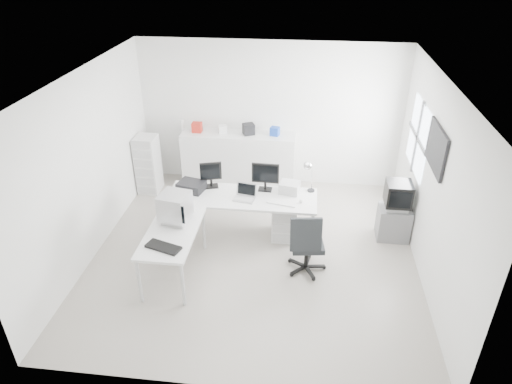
# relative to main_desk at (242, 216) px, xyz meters

# --- Properties ---
(floor) EXTENTS (5.00, 5.00, 0.01)m
(floor) POSITION_rel_main_desk_xyz_m (0.26, -0.48, -0.38)
(floor) COLOR beige
(floor) RESTS_ON ground
(ceiling) EXTENTS (5.00, 5.00, 0.01)m
(ceiling) POSITION_rel_main_desk_xyz_m (0.26, -0.48, 2.42)
(ceiling) COLOR white
(ceiling) RESTS_ON back_wall
(back_wall) EXTENTS (5.00, 0.02, 2.80)m
(back_wall) POSITION_rel_main_desk_xyz_m (0.26, 2.02, 1.02)
(back_wall) COLOR silver
(back_wall) RESTS_ON floor
(left_wall) EXTENTS (0.02, 5.00, 2.80)m
(left_wall) POSITION_rel_main_desk_xyz_m (-2.24, -0.48, 1.02)
(left_wall) COLOR silver
(left_wall) RESTS_ON floor
(right_wall) EXTENTS (0.02, 5.00, 2.80)m
(right_wall) POSITION_rel_main_desk_xyz_m (2.76, -0.48, 1.02)
(right_wall) COLOR silver
(right_wall) RESTS_ON floor
(window) EXTENTS (0.02, 1.20, 1.10)m
(window) POSITION_rel_main_desk_xyz_m (2.74, 0.72, 1.23)
(window) COLOR white
(window) RESTS_ON right_wall
(wall_picture) EXTENTS (0.04, 0.90, 0.60)m
(wall_picture) POSITION_rel_main_desk_xyz_m (2.73, -0.38, 1.52)
(wall_picture) COLOR black
(wall_picture) RESTS_ON right_wall
(main_desk) EXTENTS (2.40, 0.80, 0.75)m
(main_desk) POSITION_rel_main_desk_xyz_m (0.00, 0.00, 0.00)
(main_desk) COLOR silver
(main_desk) RESTS_ON floor
(side_desk) EXTENTS (0.70, 1.40, 0.75)m
(side_desk) POSITION_rel_main_desk_xyz_m (-0.85, -1.10, 0.00)
(side_desk) COLOR silver
(side_desk) RESTS_ON floor
(drawer_pedestal) EXTENTS (0.40, 0.50, 0.60)m
(drawer_pedestal) POSITION_rel_main_desk_xyz_m (0.70, 0.05, -0.08)
(drawer_pedestal) COLOR silver
(drawer_pedestal) RESTS_ON floor
(inkjet_printer) EXTENTS (0.48, 0.42, 0.15)m
(inkjet_printer) POSITION_rel_main_desk_xyz_m (-0.85, 0.10, 0.45)
(inkjet_printer) COLOR black
(inkjet_printer) RESTS_ON main_desk
(lcd_monitor_small) EXTENTS (0.40, 0.30, 0.45)m
(lcd_monitor_small) POSITION_rel_main_desk_xyz_m (-0.55, 0.25, 0.60)
(lcd_monitor_small) COLOR black
(lcd_monitor_small) RESTS_ON main_desk
(lcd_monitor_large) EXTENTS (0.45, 0.19, 0.46)m
(lcd_monitor_large) POSITION_rel_main_desk_xyz_m (0.35, 0.25, 0.61)
(lcd_monitor_large) COLOR black
(lcd_monitor_large) RESTS_ON main_desk
(laptop) EXTENTS (0.38, 0.39, 0.22)m
(laptop) POSITION_rel_main_desk_xyz_m (0.05, -0.10, 0.48)
(laptop) COLOR #B7B7BA
(laptop) RESTS_ON main_desk
(white_keyboard) EXTENTS (0.48, 0.24, 0.02)m
(white_keyboard) POSITION_rel_main_desk_xyz_m (0.65, -0.15, 0.38)
(white_keyboard) COLOR silver
(white_keyboard) RESTS_ON main_desk
(white_mouse) EXTENTS (0.06, 0.06, 0.06)m
(white_mouse) POSITION_rel_main_desk_xyz_m (0.95, -0.10, 0.41)
(white_mouse) COLOR silver
(white_mouse) RESTS_ON main_desk
(laser_printer) EXTENTS (0.35, 0.32, 0.18)m
(laser_printer) POSITION_rel_main_desk_xyz_m (0.75, 0.22, 0.46)
(laser_printer) COLOR #B0B0B0
(laser_printer) RESTS_ON main_desk
(desk_lamp) EXTENTS (0.20, 0.20, 0.52)m
(desk_lamp) POSITION_rel_main_desk_xyz_m (1.10, 0.30, 0.64)
(desk_lamp) COLOR silver
(desk_lamp) RESTS_ON main_desk
(crt_monitor) EXTENTS (0.43, 0.43, 0.43)m
(crt_monitor) POSITION_rel_main_desk_xyz_m (-0.85, -0.85, 0.59)
(crt_monitor) COLOR #B7B7BA
(crt_monitor) RESTS_ON side_desk
(black_keyboard) EXTENTS (0.52, 0.34, 0.03)m
(black_keyboard) POSITION_rel_main_desk_xyz_m (-0.85, -1.50, 0.39)
(black_keyboard) COLOR black
(black_keyboard) RESTS_ON side_desk
(office_chair) EXTENTS (0.68, 0.68, 1.04)m
(office_chair) POSITION_rel_main_desk_xyz_m (1.08, -0.79, 0.15)
(office_chair) COLOR #26292C
(office_chair) RESTS_ON floor
(tv_cabinet) EXTENTS (0.51, 0.42, 0.56)m
(tv_cabinet) POSITION_rel_main_desk_xyz_m (2.48, 0.23, -0.09)
(tv_cabinet) COLOR slate
(tv_cabinet) RESTS_ON floor
(crt_tv) EXTENTS (0.50, 0.48, 0.45)m
(crt_tv) POSITION_rel_main_desk_xyz_m (2.48, 0.23, 0.41)
(crt_tv) COLOR black
(crt_tv) RESTS_ON tv_cabinet
(sideboard) EXTENTS (2.19, 0.55, 1.10)m
(sideboard) POSITION_rel_main_desk_xyz_m (-0.32, 1.76, 0.17)
(sideboard) COLOR silver
(sideboard) RESTS_ON floor
(clutter_box_a) EXTENTS (0.19, 0.17, 0.18)m
(clutter_box_a) POSITION_rel_main_desk_xyz_m (-1.12, 1.76, 0.81)
(clutter_box_a) COLOR #B22419
(clutter_box_a) RESTS_ON sideboard
(clutter_box_b) EXTENTS (0.19, 0.18, 0.15)m
(clutter_box_b) POSITION_rel_main_desk_xyz_m (-0.62, 1.76, 0.80)
(clutter_box_b) COLOR silver
(clutter_box_b) RESTS_ON sideboard
(clutter_box_c) EXTENTS (0.26, 0.26, 0.21)m
(clutter_box_c) POSITION_rel_main_desk_xyz_m (-0.12, 1.76, 0.82)
(clutter_box_c) COLOR black
(clutter_box_c) RESTS_ON sideboard
(clutter_box_d) EXTENTS (0.19, 0.18, 0.16)m
(clutter_box_d) POSITION_rel_main_desk_xyz_m (0.38, 1.76, 0.80)
(clutter_box_d) COLOR #1841AE
(clutter_box_d) RESTS_ON sideboard
(clutter_bottle) EXTENTS (0.07, 0.07, 0.22)m
(clutter_bottle) POSITION_rel_main_desk_xyz_m (-1.42, 1.80, 0.83)
(clutter_bottle) COLOR silver
(clutter_bottle) RESTS_ON sideboard
(filing_cabinet) EXTENTS (0.39, 0.47, 1.12)m
(filing_cabinet) POSITION_rel_main_desk_xyz_m (-2.02, 1.32, 0.19)
(filing_cabinet) COLOR silver
(filing_cabinet) RESTS_ON floor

